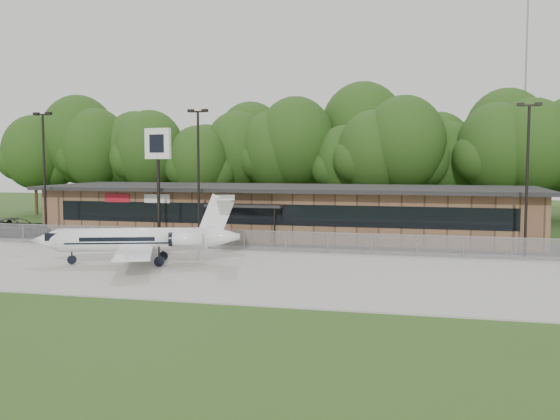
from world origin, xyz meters
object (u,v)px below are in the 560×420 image
(business_jet, at_px, (142,240))
(pole_sign, at_px, (158,156))
(terminal, at_px, (286,211))
(suv, at_px, (17,228))

(business_jet, height_order, pole_sign, pole_sign)
(business_jet, bearing_deg, terminal, 53.98)
(terminal, distance_m, suv, 22.75)
(pole_sign, bearing_deg, terminal, 55.02)
(terminal, distance_m, business_jet, 17.03)
(terminal, xyz_separation_m, pole_sign, (-8.37, -7.14, 4.63))
(business_jet, distance_m, suv, 19.63)
(terminal, relative_size, suv, 7.12)
(terminal, height_order, suv, terminal)
(terminal, height_order, business_jet, business_jet)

